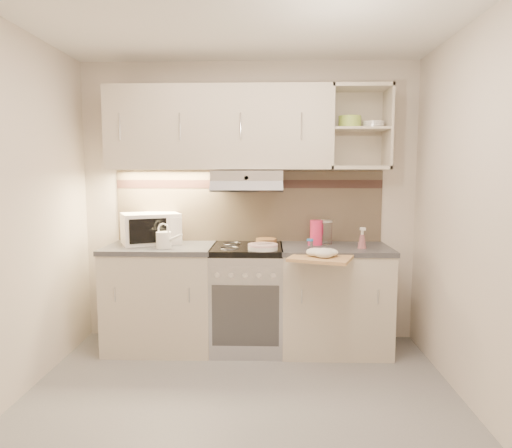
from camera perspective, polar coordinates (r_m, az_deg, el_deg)
name	(u,v)px	position (r m, az deg, el deg)	size (l,w,h in m)	color
ground	(239,414)	(3.14, -2.17, -22.59)	(3.00, 3.00, 0.00)	gray
room_shell	(242,157)	(3.11, -1.79, 8.33)	(3.04, 2.84, 2.52)	beige
base_cabinet_left	(161,299)	(4.10, -11.76, -9.15)	(0.90, 0.60, 0.86)	beige
worktop_left	(160,248)	(4.01, -11.91, -2.93)	(0.92, 0.62, 0.04)	#47474C
base_cabinet_right	(334,300)	(4.03, 9.76, -9.39)	(0.90, 0.60, 0.86)	beige
worktop_right	(335,249)	(3.93, 9.88, -3.07)	(0.92, 0.62, 0.04)	#47474C
electric_range	(247,297)	(3.99, -1.10, -9.14)	(0.60, 0.60, 0.90)	#B7B7BC
microwave	(150,228)	(4.12, -13.07, -0.53)	(0.58, 0.52, 0.27)	white
watering_can	(165,239)	(3.85, -11.37, -1.87)	(0.24, 0.14, 0.21)	white
plate_stack	(263,247)	(3.71, 0.86, -2.87)	(0.24, 0.24, 0.05)	silver
bread_loaf	(266,241)	(4.02, 1.29, -2.15)	(0.18, 0.18, 0.05)	tan
pink_pitcher	(316,232)	(3.98, 7.55, -1.05)	(0.11, 0.11, 0.22)	#DB2756
glass_jar	(326,232)	(4.01, 8.75, -1.01)	(0.11, 0.11, 0.21)	silver
spice_jar	(310,244)	(3.79, 6.76, -2.44)	(0.05, 0.05, 0.08)	white
spray_bottle	(362,240)	(3.86, 13.12, -1.92)	(0.07, 0.07, 0.19)	pink
cutting_board	(321,258)	(3.56, 8.18, -4.17)	(0.45, 0.41, 0.02)	tan
dish_towel	(325,252)	(3.55, 8.64, -3.42)	(0.26, 0.22, 0.07)	silver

